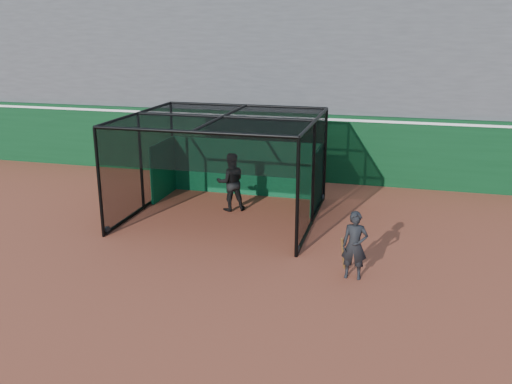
# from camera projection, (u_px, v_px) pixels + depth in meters

# --- Properties ---
(ground) EXTENTS (120.00, 120.00, 0.00)m
(ground) POSITION_uv_depth(u_px,v_px,m) (214.00, 271.00, 12.70)
(ground) COLOR brown
(ground) RESTS_ON ground
(outfield_wall) EXTENTS (50.00, 0.50, 2.50)m
(outfield_wall) POSITION_uv_depth(u_px,v_px,m) (288.00, 145.00, 20.19)
(outfield_wall) COLOR #093517
(outfield_wall) RESTS_ON ground
(grandstand) EXTENTS (50.00, 7.85, 8.95)m
(grandstand) POSITION_uv_depth(u_px,v_px,m) (307.00, 53.00, 22.76)
(grandstand) COLOR #4C4C4F
(grandstand) RESTS_ON ground
(batting_cage) EXTENTS (5.45, 5.00, 3.03)m
(batting_cage) POSITION_uv_depth(u_px,v_px,m) (224.00, 168.00, 16.02)
(batting_cage) COLOR black
(batting_cage) RESTS_ON ground
(batter) EXTENTS (1.10, 1.02, 1.82)m
(batter) POSITION_uv_depth(u_px,v_px,m) (231.00, 182.00, 16.74)
(batter) COLOR black
(batter) RESTS_ON ground
(on_deck_player) EXTENTS (0.61, 0.41, 1.58)m
(on_deck_player) POSITION_uv_depth(u_px,v_px,m) (355.00, 246.00, 12.16)
(on_deck_player) COLOR black
(on_deck_player) RESTS_ON ground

